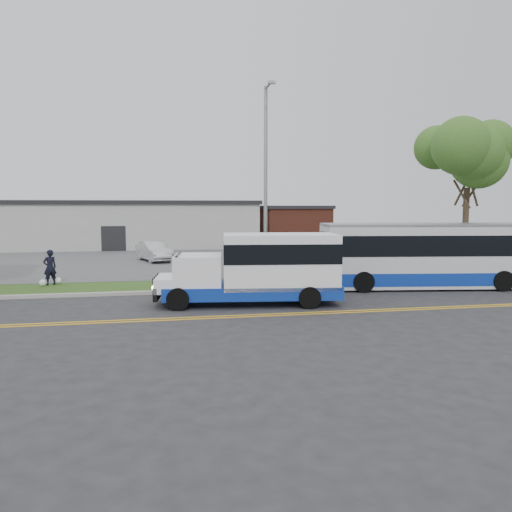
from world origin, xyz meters
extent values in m
plane|color=#28282B|center=(0.00, 0.00, 0.00)|extent=(140.00, 140.00, 0.00)
cube|color=gold|center=(0.00, -3.85, 0.01)|extent=(70.00, 0.12, 0.01)
cube|color=gold|center=(0.00, -4.15, 0.01)|extent=(70.00, 0.12, 0.01)
cube|color=#9E9B93|center=(0.00, 1.10, 0.07)|extent=(80.00, 0.30, 0.15)
cube|color=#304D19|center=(0.00, 2.90, 0.05)|extent=(80.00, 3.30, 0.10)
cube|color=#4C4C4F|center=(0.00, 17.00, 0.05)|extent=(80.00, 25.00, 0.10)
cube|color=#9E9E99|center=(-6.00, 27.00, 2.00)|extent=(25.00, 10.00, 4.00)
cube|color=black|center=(-6.00, 27.00, 4.17)|extent=(25.40, 10.40, 0.35)
cube|color=black|center=(-6.00, 22.05, 1.10)|extent=(2.00, 0.15, 2.20)
cube|color=brown|center=(10.50, 26.00, 1.80)|extent=(6.00, 7.00, 3.60)
cube|color=black|center=(10.50, 26.00, 3.75)|extent=(6.30, 7.30, 0.30)
cylinder|color=#352B1D|center=(14.00, 3.00, 2.48)|extent=(0.32, 0.32, 4.76)
ellipsoid|color=#2A5E20|center=(14.00, 3.00, 6.22)|extent=(5.20, 5.20, 4.42)
cylinder|color=gray|center=(3.00, 2.80, 4.85)|extent=(0.18, 0.18, 9.50)
cylinder|color=gray|center=(3.00, 2.10, 9.50)|extent=(0.12, 1.40, 0.12)
cube|color=gray|center=(3.00, 1.45, 9.45)|extent=(0.35, 0.18, 0.12)
cube|color=#0D2F96|center=(1.48, -1.84, 0.56)|extent=(7.14, 3.15, 0.51)
cube|color=white|center=(2.59, -1.97, 1.73)|extent=(4.72, 2.86, 2.13)
cube|color=black|center=(2.59, -1.97, 2.08)|extent=(4.74, 2.90, 0.76)
cube|color=white|center=(-0.64, -1.58, 1.37)|extent=(2.08, 2.39, 1.22)
cube|color=black|center=(-1.39, -1.49, 1.57)|extent=(0.33, 1.93, 0.91)
cube|color=white|center=(-1.75, -1.44, 0.86)|extent=(1.26, 2.19, 0.56)
cube|color=black|center=(-2.20, -1.39, 0.56)|extent=(0.40, 2.09, 0.51)
sphere|color=#FFD88C|center=(-2.34, -2.14, 0.81)|extent=(0.23, 0.23, 0.20)
sphere|color=#FFD88C|center=(-2.16, -0.63, 0.81)|extent=(0.23, 0.23, 0.20)
cylinder|color=black|center=(-1.47, -2.58, 0.43)|extent=(0.88, 0.39, 0.85)
cylinder|color=black|center=(-1.21, -0.40, 0.43)|extent=(0.88, 0.39, 0.85)
cylinder|color=black|center=(3.47, -3.18, 0.43)|extent=(0.88, 0.39, 0.85)
cylinder|color=black|center=(3.73, -1.01, 0.43)|extent=(0.88, 0.39, 0.85)
cube|color=silver|center=(10.91, 0.43, 1.54)|extent=(11.19, 3.97, 2.89)
cube|color=#0D2F96|center=(10.91, 0.43, 0.55)|extent=(11.22, 3.99, 0.60)
cube|color=black|center=(10.91, 0.43, 2.09)|extent=(11.24, 4.01, 0.95)
cube|color=black|center=(5.54, 1.18, 1.89)|extent=(0.41, 2.28, 1.59)
cube|color=black|center=(5.47, 1.19, 0.45)|extent=(0.46, 2.48, 0.50)
cube|color=gray|center=(10.91, 0.43, 3.01)|extent=(11.19, 3.97, 0.12)
cylinder|color=black|center=(6.90, -0.20, 0.48)|extent=(0.99, 0.45, 0.96)
cylinder|color=black|center=(7.23, 2.13, 0.48)|extent=(0.99, 0.45, 0.96)
cylinder|color=black|center=(13.32, -1.08, 0.48)|extent=(0.99, 0.45, 0.96)
cylinder|color=black|center=(13.64, 1.24, 0.48)|extent=(0.99, 0.45, 0.96)
cylinder|color=black|center=(15.32, 1.01, 0.48)|extent=(0.99, 0.45, 0.96)
imported|color=black|center=(-7.34, 4.00, 0.95)|extent=(0.74, 0.67, 1.71)
imported|color=silver|center=(-2.56, 13.68, 0.77)|extent=(2.70, 4.33, 1.35)
sphere|color=white|center=(-7.64, 3.75, 0.26)|extent=(0.32, 0.32, 0.32)
sphere|color=white|center=(-7.04, 4.25, 0.26)|extent=(0.32, 0.32, 0.32)
camera|label=1|loc=(-2.02, -21.19, 3.93)|focal=35.00mm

